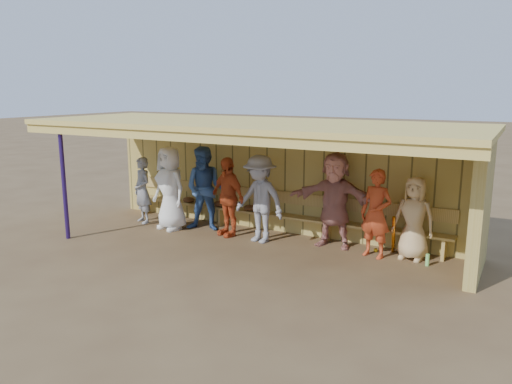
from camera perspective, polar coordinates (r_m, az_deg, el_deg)
ground at (r=10.16m, az=-0.96°, el=-6.16°), size 90.00×90.00×0.00m
player_a at (r=12.02m, az=-12.85°, el=0.21°), size 0.67×0.57×1.56m
player_b at (r=11.31m, az=-9.82°, el=0.42°), size 1.02×0.78×1.87m
player_c at (r=11.11m, az=-5.80°, el=0.37°), size 1.09×0.96×1.88m
player_d at (r=10.69m, az=-3.27°, el=-0.53°), size 1.08×0.75×1.71m
player_e at (r=10.21m, az=0.43°, el=-0.80°), size 1.27×0.87×1.81m
player_f at (r=9.99m, az=8.96°, el=-0.91°), size 1.79×0.61×1.92m
player_g at (r=9.56m, az=13.54°, el=-2.42°), size 0.69×0.53×1.68m
player_h at (r=9.63m, az=17.61°, el=-2.89°), size 0.81×0.58×1.56m
dugout_structure at (r=10.19m, az=2.84°, el=3.67°), size 8.80×3.20×2.50m
bench at (r=10.96m, az=1.94°, el=-1.96°), size 7.60×0.34×0.93m
dugout_equipment at (r=11.13m, az=-1.07°, el=-1.94°), size 5.79×0.62×0.80m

